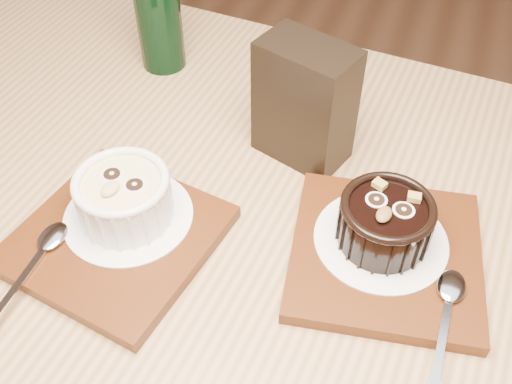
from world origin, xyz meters
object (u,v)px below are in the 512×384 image
ramekin_white (124,196)px  tray_right (385,255)px  condiment_stand (305,103)px  table (227,302)px  tray_left (117,238)px  ramekin_dark (385,220)px  green_bottle (157,6)px

ramekin_white → tray_right: ramekin_white is taller
tray_right → condiment_stand: 0.18m
table → ramekin_white: 0.17m
table → condiment_stand: (0.03, 0.17, 0.16)m
condiment_stand → tray_left: bearing=-125.7°
tray_left → tray_right: same height
ramekin_white → condiment_stand: size_ratio=0.67×
tray_left → ramekin_dark: (0.25, 0.08, 0.04)m
ramekin_white → ramekin_dark: 0.25m
ramekin_white → green_bottle: green_bottle is taller
tray_left → tray_right: 0.26m
ramekin_dark → tray_right: bearing=-42.7°
table → ramekin_dark: (0.14, 0.05, 0.14)m
ramekin_white → tray_right: 0.26m
table → tray_left: (-0.10, -0.02, 0.10)m
ramekin_dark → table: bearing=-150.0°
ramekin_white → ramekin_dark: ramekin_white is taller
table → tray_right: (0.15, 0.04, 0.10)m
condiment_stand → green_bottle: 0.25m
tray_left → ramekin_dark: bearing=17.0°
condiment_stand → green_bottle: (-0.22, 0.11, 0.01)m
tray_left → condiment_stand: 0.24m
tray_left → ramekin_white: bearing=84.6°
ramekin_white → tray_left: bearing=-83.4°
tray_left → condiment_stand: condiment_stand is taller
table → tray_right: bearing=15.7°
tray_right → green_bottle: bearing=146.0°
tray_right → ramekin_dark: (-0.01, 0.01, 0.04)m
green_bottle → tray_right: bearing=-34.0°
condiment_stand → green_bottle: size_ratio=0.64×
table → ramekin_dark: 0.20m
green_bottle → tray_left: bearing=-73.7°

